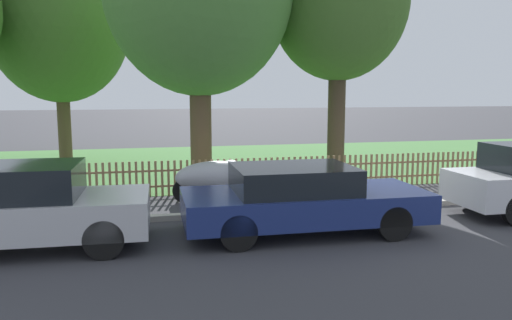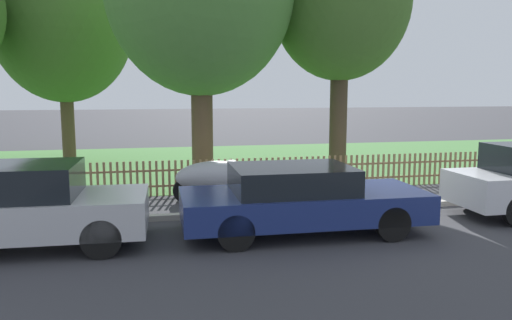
{
  "view_description": "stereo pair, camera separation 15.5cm",
  "coord_description": "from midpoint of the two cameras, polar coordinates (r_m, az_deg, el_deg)",
  "views": [
    {
      "loc": [
        -4.81,
        -10.19,
        2.72
      ],
      "look_at": [
        -2.32,
        0.89,
        1.1
      ],
      "focal_mm": 35.0,
      "sensor_mm": 36.0,
      "label": 1
    },
    {
      "loc": [
        -4.65,
        -10.23,
        2.72
      ],
      "look_at": [
        -2.32,
        0.89,
        1.1
      ],
      "focal_mm": 35.0,
      "sensor_mm": 36.0,
      "label": 2
    }
  ],
  "objects": [
    {
      "name": "covered_motorcycle",
      "position": [
        12.23,
        -4.18,
        -1.81
      ],
      "size": [
        2.04,
        0.97,
        0.98
      ],
      "rotation": [
        0.0,
        0.0,
        0.09
      ],
      "color": "black",
      "rests_on": "ground"
    },
    {
      "name": "ground_plane",
      "position": [
        11.57,
        12.68,
        -5.67
      ],
      "size": [
        120.0,
        120.0,
        0.0
      ],
      "primitive_type": "plane",
      "color": "#38383D"
    },
    {
      "name": "tree_behind_motorcycle",
      "position": [
        20.17,
        -21.01,
        14.35
      ],
      "size": [
        5.03,
        5.03,
        8.01
      ],
      "color": "brown",
      "rests_on": "ground"
    },
    {
      "name": "park_fence",
      "position": [
        13.79,
        8.36,
        -1.41
      ],
      "size": [
        32.89,
        0.05,
        0.92
      ],
      "color": "olive",
      "rests_on": "ground"
    },
    {
      "name": "parked_car_silver_hatchback",
      "position": [
        9.34,
        -23.66,
        -4.82
      ],
      "size": [
        3.76,
        1.85,
        1.46
      ],
      "rotation": [
        0.0,
        0.0,
        -0.03
      ],
      "color": "#BCBCC1",
      "rests_on": "ground"
    },
    {
      "name": "tree_far_left",
      "position": [
        15.73,
        9.98,
        17.39
      ],
      "size": [
        4.12,
        4.12,
        7.7
      ],
      "color": "#473828",
      "rests_on": "ground"
    },
    {
      "name": "kerb_stone",
      "position": [
        11.65,
        12.48,
        -5.27
      ],
      "size": [
        32.89,
        0.2,
        0.12
      ],
      "primitive_type": "cube",
      "color": "#B2ADA3",
      "rests_on": "ground"
    },
    {
      "name": "grass_strip",
      "position": [
        18.97,
        2.69,
        -0.13
      ],
      "size": [
        32.89,
        10.86,
        0.01
      ],
      "primitive_type": "cube",
      "color": "#477F3D",
      "rests_on": "ground"
    },
    {
      "name": "parked_car_black_saloon",
      "position": [
        9.5,
        5.53,
        -4.37
      ],
      "size": [
        4.62,
        1.93,
        1.29
      ],
      "rotation": [
        0.0,
        0.0,
        -0.01
      ],
      "color": "navy",
      "rests_on": "ground"
    }
  ]
}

